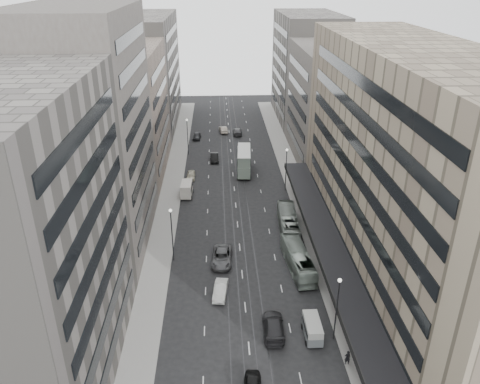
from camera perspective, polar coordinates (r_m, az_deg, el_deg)
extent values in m
plane|color=black|center=(59.19, 0.70, -14.48)|extent=(220.00, 220.00, 0.00)
cube|color=gray|center=(92.28, 6.72, 1.01)|extent=(4.00, 125.00, 0.15)
cube|color=gray|center=(91.50, -8.27, 0.69)|extent=(4.00, 125.00, 0.15)
cube|color=gray|center=(62.99, 20.24, 2.41)|extent=(15.00, 60.00, 30.00)
cube|color=black|center=(64.96, 10.98, -6.62)|extent=(4.40, 60.00, 0.50)
cube|color=#4C4642|center=(103.64, 11.07, 10.46)|extent=(15.00, 28.00, 24.00)
cube|color=slate|center=(131.83, 8.14, 14.72)|extent=(15.00, 32.00, 28.00)
cube|color=slate|center=(47.56, -25.52, -6.21)|extent=(15.00, 28.00, 30.00)
cube|color=#4C4642|center=(70.12, -18.18, 6.75)|extent=(15.00, 26.00, 34.00)
cube|color=gray|center=(96.57, -14.02, 9.40)|extent=(15.00, 28.00, 25.00)
cube|color=slate|center=(127.93, -11.50, 14.15)|extent=(15.00, 38.00, 28.00)
cylinder|color=#262628|center=(54.21, 11.67, -14.00)|extent=(0.16, 0.16, 8.00)
sphere|color=silver|center=(51.74, 12.07, -10.49)|extent=(0.44, 0.44, 0.44)
cylinder|color=#262628|center=(88.11, 5.63, 2.63)|extent=(0.16, 0.16, 8.00)
sphere|color=silver|center=(86.61, 5.74, 5.13)|extent=(0.44, 0.44, 0.44)
cylinder|color=#262628|center=(66.95, -8.27, -5.35)|extent=(0.16, 0.16, 8.00)
sphere|color=silver|center=(64.97, -8.49, -2.24)|extent=(0.44, 0.44, 0.44)
cylinder|color=#262628|center=(106.11, -6.40, 6.61)|extent=(0.16, 0.16, 8.00)
sphere|color=silver|center=(104.87, -6.51, 8.73)|extent=(0.44, 0.44, 0.44)
imported|color=gray|center=(66.23, 7.10, -8.16)|extent=(3.58, 11.27, 3.09)
imported|color=gray|center=(75.03, 5.90, -3.71)|extent=(3.22, 11.57, 3.19)
cube|color=slate|center=(96.25, 0.49, 3.28)|extent=(3.08, 9.27, 2.34)
cube|color=slate|center=(95.44, 0.49, 4.50)|extent=(3.01, 8.90, 2.03)
cube|color=silver|center=(95.06, 0.50, 5.10)|extent=(3.08, 9.27, 0.12)
cylinder|color=black|center=(93.68, -0.29, 1.87)|extent=(0.34, 1.03, 1.02)
cylinder|color=black|center=(93.68, 1.26, 1.86)|extent=(0.34, 1.03, 1.02)
cylinder|color=black|center=(99.74, -0.24, 3.38)|extent=(0.34, 1.03, 1.02)
cylinder|color=black|center=(99.74, 1.22, 3.37)|extent=(0.34, 1.03, 1.02)
cube|color=slate|center=(56.07, 8.79, -16.39)|extent=(1.76, 4.18, 1.09)
cube|color=#A5A6A1|center=(55.43, 8.86, -15.64)|extent=(1.72, 4.10, 0.85)
cylinder|color=black|center=(55.29, 8.09, -17.82)|extent=(0.18, 0.62, 0.62)
cylinder|color=black|center=(55.61, 9.95, -17.67)|extent=(0.18, 0.62, 0.62)
cylinder|color=black|center=(57.29, 7.59, -15.94)|extent=(0.18, 0.62, 0.62)
cylinder|color=black|center=(57.60, 9.38, -15.82)|extent=(0.18, 0.62, 0.62)
cube|color=beige|center=(86.87, -6.52, 0.08)|extent=(2.10, 4.36, 1.32)
cube|color=beige|center=(86.38, -6.56, 0.78)|extent=(2.06, 4.27, 1.04)
cylinder|color=black|center=(86.00, -7.22, -0.73)|extent=(0.22, 0.69, 0.69)
cylinder|color=black|center=(85.80, -5.94, -0.72)|extent=(0.22, 0.69, 0.69)
cylinder|color=black|center=(88.53, -7.03, 0.08)|extent=(0.22, 0.69, 0.69)
cylinder|color=black|center=(88.33, -5.79, 0.09)|extent=(0.22, 0.69, 0.69)
imported|color=white|center=(61.46, -2.40, -11.86)|extent=(2.18, 4.72, 1.50)
imported|color=#505052|center=(67.55, -2.24, -7.93)|extent=(3.24, 6.28, 1.70)
imported|color=black|center=(56.17, 4.11, -16.00)|extent=(2.68, 6.04, 1.72)
imported|color=#C0B89F|center=(94.39, -6.00, 2.03)|extent=(1.74, 4.14, 1.40)
imported|color=black|center=(102.96, -3.15, 4.24)|extent=(1.87, 4.97, 1.62)
imported|color=#B7B7B3|center=(107.92, 0.33, 5.25)|extent=(2.49, 5.25, 1.45)
imported|color=#4F4F51|center=(120.12, -0.33, 7.41)|extent=(2.28, 5.45, 1.57)
imported|color=#2A2A2C|center=(117.29, -5.27, 6.84)|extent=(2.22, 4.67, 1.54)
imported|color=#B1A493|center=(121.67, -2.06, 7.63)|extent=(2.30, 4.94, 1.57)
imported|color=black|center=(53.47, 12.97, -19.07)|extent=(0.66, 0.43, 1.79)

